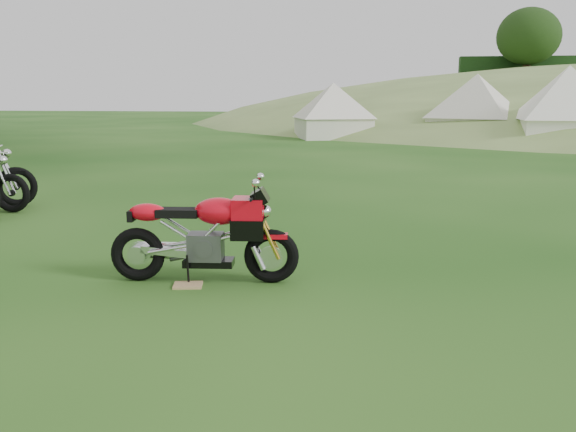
% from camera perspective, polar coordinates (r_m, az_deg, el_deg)
% --- Properties ---
extents(ground, '(120.00, 120.00, 0.00)m').
position_cam_1_polar(ground, '(6.46, -2.11, -5.64)').
color(ground, '#123F0D').
rests_on(ground, ground).
extents(sport_motorcycle, '(1.81, 0.61, 1.06)m').
position_cam_1_polar(sport_motorcycle, '(6.31, -7.52, -1.14)').
color(sport_motorcycle, red).
rests_on(sport_motorcycle, ground).
extents(plywood_board, '(0.31, 0.27, 0.02)m').
position_cam_1_polar(plywood_board, '(6.30, -8.89, -6.09)').
color(plywood_board, tan).
rests_on(plywood_board, ground).
extents(tent_left, '(3.51, 3.51, 2.41)m').
position_cam_1_polar(tent_left, '(27.05, 4.03, 9.47)').
color(tent_left, white).
rests_on(tent_left, ground).
extents(tent_mid, '(3.97, 3.97, 2.61)m').
position_cam_1_polar(tent_mid, '(26.54, 16.37, 9.26)').
color(tent_mid, silver).
rests_on(tent_mid, ground).
extents(tent_right, '(3.27, 3.27, 2.74)m').
position_cam_1_polar(tent_right, '(24.94, 23.54, 8.87)').
color(tent_right, white).
rests_on(tent_right, ground).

